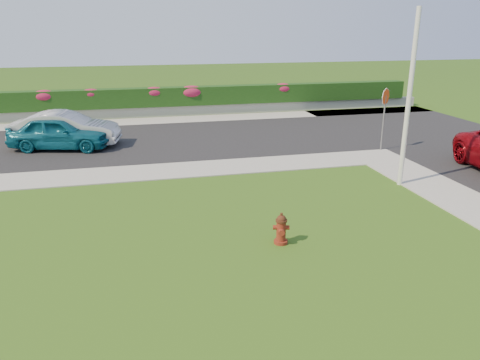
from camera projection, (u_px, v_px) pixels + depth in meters
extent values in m
plane|color=black|center=(288.00, 291.00, 9.64)|extent=(120.00, 120.00, 0.00)
cube|color=black|center=(85.00, 145.00, 21.47)|extent=(26.00, 8.00, 0.04)
cube|color=gray|center=(45.00, 179.00, 16.63)|extent=(24.00, 2.00, 0.04)
cube|color=gray|center=(377.00, 157.00, 19.49)|extent=(2.00, 2.00, 0.04)
cube|color=gray|center=(164.00, 120.00, 26.97)|extent=(34.00, 2.00, 0.04)
cube|color=gray|center=(162.00, 111.00, 28.26)|extent=(34.00, 0.40, 0.60)
cube|color=black|center=(161.00, 97.00, 28.09)|extent=(32.00, 0.90, 1.10)
cylinder|color=#57190D|center=(281.00, 242.00, 11.77)|extent=(0.35, 0.35, 0.08)
cylinder|color=#57190D|center=(281.00, 230.00, 11.68)|extent=(0.24, 0.24, 0.54)
cylinder|color=black|center=(281.00, 221.00, 11.59)|extent=(0.29, 0.29, 0.05)
sphere|color=black|center=(281.00, 219.00, 11.58)|extent=(0.24, 0.24, 0.24)
cylinder|color=black|center=(282.00, 214.00, 11.54)|extent=(0.07, 0.07, 0.07)
cylinder|color=#57190D|center=(275.00, 227.00, 11.65)|extent=(0.13, 0.14, 0.11)
cylinder|color=#57190D|center=(287.00, 227.00, 11.65)|extent=(0.13, 0.14, 0.11)
cylinder|color=#57190D|center=(282.00, 232.00, 11.52)|extent=(0.18, 0.16, 0.15)
imported|color=#0D5267|center=(60.00, 133.00, 20.41)|extent=(4.60, 2.72, 1.47)
imported|color=#B0B1B8|center=(66.00, 129.00, 20.94)|extent=(4.88, 2.38, 1.54)
cylinder|color=silver|center=(409.00, 100.00, 15.23)|extent=(0.16, 0.16, 5.79)
cylinder|color=slate|center=(383.00, 123.00, 20.15)|extent=(0.06, 0.06, 2.41)
cylinder|color=red|center=(386.00, 97.00, 19.79)|extent=(0.58, 0.45, 0.70)
cylinder|color=white|center=(386.00, 97.00, 19.79)|extent=(0.60, 0.46, 0.75)
ellipsoid|color=#B11E41|center=(44.00, 96.00, 26.47)|extent=(1.36, 0.88, 0.68)
ellipsoid|color=#B11E41|center=(91.00, 94.00, 27.02)|extent=(1.17, 0.75, 0.59)
ellipsoid|color=#B11E41|center=(154.00, 92.00, 27.82)|extent=(1.28, 0.82, 0.64)
ellipsoid|color=#B11E41|center=(191.00, 92.00, 28.32)|extent=(1.52, 0.98, 0.76)
ellipsoid|color=#B11E41|center=(283.00, 88.00, 29.59)|extent=(1.28, 0.82, 0.64)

